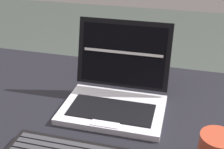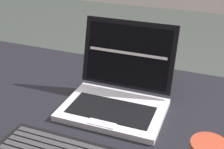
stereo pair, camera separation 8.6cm
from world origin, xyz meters
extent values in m
cube|color=black|center=(0.00, 0.00, 0.70)|extent=(1.69, 0.75, 0.04)
cube|color=silver|center=(0.03, 0.00, 0.72)|extent=(0.32, 0.22, 0.02)
cube|color=black|center=(0.03, -0.02, 0.73)|extent=(0.26, 0.12, 0.00)
cube|color=white|center=(0.03, -0.09, 0.73)|extent=(0.08, 0.04, 0.00)
cube|color=black|center=(0.03, 0.13, 0.86)|extent=(0.31, 0.07, 0.22)
cube|color=black|center=(0.03, 0.13, 0.85)|extent=(0.28, 0.06, 0.19)
cube|color=silver|center=(0.03, 0.13, 0.86)|extent=(0.26, 0.01, 0.01)
cube|color=#38383D|center=(-0.02, -0.22, 0.74)|extent=(0.31, 0.02, 0.00)
cube|color=#38383D|center=(-0.02, -0.20, 0.74)|extent=(0.31, 0.02, 0.00)
camera|label=1|loc=(0.23, -0.75, 1.24)|focal=47.80mm
camera|label=2|loc=(0.31, -0.72, 1.24)|focal=47.80mm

